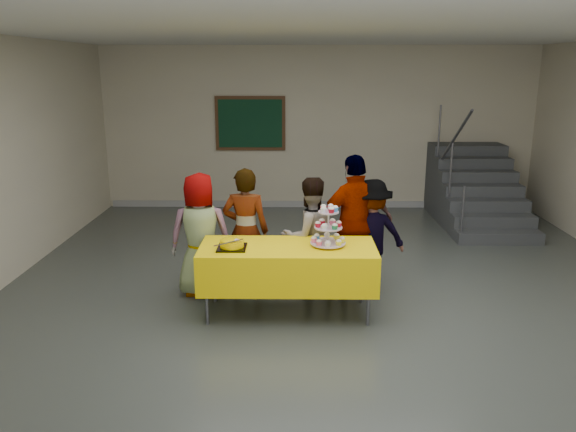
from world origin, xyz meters
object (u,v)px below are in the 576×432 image
cupcake_stand (328,229)px  staircase (473,192)px  schoolchild_b (246,231)px  schoolchild_d (355,224)px  noticeboard (250,123)px  schoolchild_e (371,235)px  schoolchild_a (200,235)px  schoolchild_c (309,236)px  bake_table (288,265)px  bear_cake (232,243)px

cupcake_stand → staircase: 4.83m
schoolchild_b → schoolchild_d: bearing=-172.5°
noticeboard → staircase: bearing=-11.9°
schoolchild_e → noticeboard: (-1.75, 4.03, 0.93)m
cupcake_stand → schoolchild_b: (-0.93, 0.61, -0.20)m
schoolchild_a → schoolchild_e: 2.03m
schoolchild_c → schoolchild_d: (0.54, 0.12, 0.12)m
schoolchild_a → noticeboard: (0.27, 4.26, 0.87)m
schoolchild_c → schoolchild_d: bearing=170.1°
bake_table → schoolchild_b: bearing=128.4°
schoolchild_d → schoolchild_e: schoolchild_d is taller
bake_table → noticeboard: noticeboard is taller
bear_cake → schoolchild_a: (-0.44, 0.62, -0.10)m
bear_cake → schoolchild_d: size_ratio=0.22×
bear_cake → noticeboard: (-0.17, 4.87, 0.77)m
schoolchild_c → schoolchild_d: schoolchild_d is taller
cupcake_stand → schoolchild_a: 1.55m
staircase → schoolchild_b: bearing=-138.2°
staircase → schoolchild_c: bearing=-131.2°
cupcake_stand → schoolchild_c: size_ratio=0.32×
schoolchild_d → staircase: 4.07m
bake_table → bear_cake: size_ratio=5.25×
bake_table → schoolchild_a: size_ratio=1.29×
schoolchild_a → schoolchild_c: size_ratio=1.04×
schoolchild_a → noticeboard: noticeboard is taller
schoolchild_c → noticeboard: bearing=-98.7°
schoolchild_b → bake_table: bearing=133.3°
schoolchild_d → noticeboard: size_ratio=1.27×
schoolchild_c → schoolchild_e: size_ratio=1.05×
cupcake_stand → schoolchild_d: size_ratio=0.27×
bake_table → staircase: (3.20, 3.96, -0.07)m
schoolchild_e → staircase: staircase is taller
schoolchild_a → bake_table: bearing=147.6°
schoolchild_a → schoolchild_d: 1.82m
schoolchild_e → bear_cake: bearing=16.2°
schoolchild_a → staircase: (4.23, 3.42, -0.24)m
cupcake_stand → schoolchild_a: (-1.45, 0.51, -0.22)m
schoolchild_e → schoolchild_a: bearing=-5.5°
bake_table → cupcake_stand: 0.58m
bake_table → staircase: bearing=51.0°
schoolchild_b → cupcake_stand: bearing=151.9°
cupcake_stand → schoolchild_b: size_ratio=0.30×
bake_table → noticeboard: (-0.76, 4.79, 1.04)m
cupcake_stand → noticeboard: (-1.19, 4.76, 0.65)m
schoolchild_d → noticeboard: bearing=-88.3°
staircase → schoolchild_e: bearing=-124.7°
schoolchild_b → staircase: bearing=-133.3°
schoolchild_d → bake_table: bearing=22.5°
cupcake_stand → noticeboard: size_ratio=0.34×
schoolchild_b → bear_cake: bearing=88.4°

